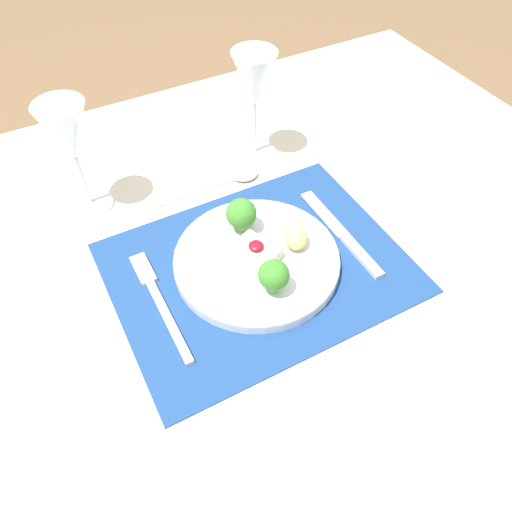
# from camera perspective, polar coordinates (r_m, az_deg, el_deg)

# --- Properties ---
(ground_plane) EXTENTS (8.00, 8.00, 0.00)m
(ground_plane) POSITION_cam_1_polar(r_m,az_deg,el_deg) (1.40, 0.17, -20.56)
(ground_plane) COLOR brown
(dining_table) EXTENTS (1.37, 1.09, 0.72)m
(dining_table) POSITION_cam_1_polar(r_m,az_deg,el_deg) (0.83, 0.26, -4.94)
(dining_table) COLOR beige
(dining_table) RESTS_ON ground_plane
(placemat) EXTENTS (0.44, 0.34, 0.00)m
(placemat) POSITION_cam_1_polar(r_m,az_deg,el_deg) (0.76, 0.29, -1.33)
(placemat) COLOR navy
(placemat) RESTS_ON dining_table
(dinner_plate) EXTENTS (0.25, 0.25, 0.07)m
(dinner_plate) POSITION_cam_1_polar(r_m,az_deg,el_deg) (0.76, 0.09, -0.11)
(dinner_plate) COLOR silver
(dinner_plate) RESTS_ON placemat
(fork) EXTENTS (0.02, 0.21, 0.01)m
(fork) POSITION_cam_1_polar(r_m,az_deg,el_deg) (0.74, -11.24, -4.62)
(fork) COLOR silver
(fork) RESTS_ON placemat
(knife) EXTENTS (0.02, 0.21, 0.01)m
(knife) POSITION_cam_1_polar(r_m,az_deg,el_deg) (0.81, 10.17, 2.07)
(knife) COLOR silver
(knife) RESTS_ON placemat
(spoon) EXTENTS (0.19, 0.04, 0.01)m
(spoon) POSITION_cam_1_polar(r_m,az_deg,el_deg) (0.91, -2.77, 8.81)
(spoon) COLOR silver
(spoon) RESTS_ON dining_table
(wine_glass_near) EXTENTS (0.08, 0.08, 0.20)m
(wine_glass_near) POSITION_cam_1_polar(r_m,az_deg,el_deg) (0.89, -0.20, 18.97)
(wine_glass_near) COLOR white
(wine_glass_near) RESTS_ON dining_table
(wine_glass_far) EXTENTS (0.08, 0.08, 0.19)m
(wine_glass_far) POSITION_cam_1_polar(r_m,az_deg,el_deg) (0.83, -20.64, 12.52)
(wine_glass_far) COLOR white
(wine_glass_far) RESTS_ON dining_table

